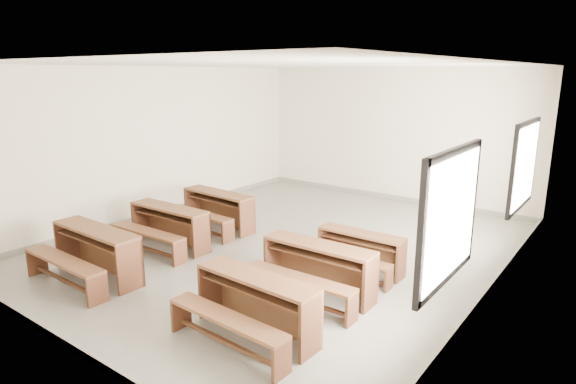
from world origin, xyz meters
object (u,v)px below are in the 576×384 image
Objects in this scene: desk_set_5 at (359,249)px; desk_set_0 at (94,250)px; desk_set_3 at (254,302)px; desk_set_4 at (317,266)px; desk_set_1 at (167,224)px; desk_set_2 at (217,208)px.

desk_set_0 is at bearing -140.33° from desk_set_5.
desk_set_4 is (0.00, 1.35, 0.00)m from desk_set_3.
desk_set_1 is 0.98× the size of desk_set_2.
desk_set_2 reaches higher than desk_set_1.
desk_set_3 is at bearing -92.53° from desk_set_5.
desk_set_3 is at bearing 4.64° from desk_set_0.
desk_set_5 is (3.29, 1.09, -0.07)m from desk_set_1.
desk_set_4 is at bearing -1.41° from desk_set_1.
desk_set_2 reaches higher than desk_set_4.
desk_set_5 is at bearing 41.31° from desk_set_0.
desk_set_2 is 3.52m from desk_set_4.
desk_set_0 reaches higher than desk_set_1.
desk_set_3 reaches higher than desk_set_5.
desk_set_2 is 3.35m from desk_set_5.
desk_set_3 is (3.04, 0.19, -0.02)m from desk_set_0.
desk_set_2 is at bearing 175.92° from desk_set_5.
desk_set_2 is (-0.06, 1.29, 0.00)m from desk_set_1.
desk_set_0 is 2.86m from desk_set_2.
desk_set_4 is (3.26, -1.31, -0.00)m from desk_set_2.
desk_set_0 is 1.04× the size of desk_set_3.
desk_set_1 is at bearing 178.58° from desk_set_4.
desk_set_2 is at bearing 143.09° from desk_set_3.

